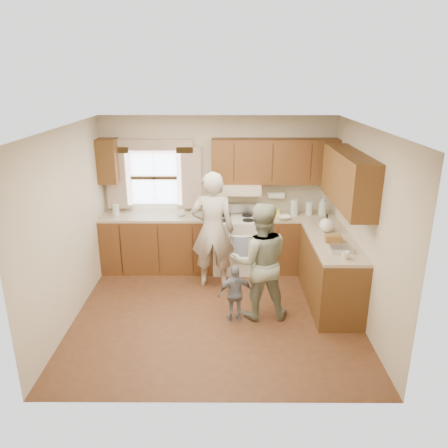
{
  "coord_description": "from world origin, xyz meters",
  "views": [
    {
      "loc": [
        0.12,
        -5.28,
        3.1
      ],
      "look_at": [
        0.1,
        0.4,
        1.15
      ],
      "focal_mm": 35.0,
      "sensor_mm": 36.0,
      "label": 1
    }
  ],
  "objects_px": {
    "woman_left": "(213,230)",
    "child": "(235,293)",
    "woman_right": "(260,261)",
    "stove": "(236,243)"
  },
  "relations": [
    {
      "from": "woman_left",
      "to": "child",
      "type": "height_order",
      "value": "woman_left"
    },
    {
      "from": "child",
      "to": "stove",
      "type": "bearing_deg",
      "value": -104.62
    },
    {
      "from": "stove",
      "to": "child",
      "type": "height_order",
      "value": "stove"
    },
    {
      "from": "stove",
      "to": "woman_right",
      "type": "xyz_separation_m",
      "value": [
        0.27,
        -1.5,
        0.33
      ]
    },
    {
      "from": "stove",
      "to": "woman_left",
      "type": "bearing_deg",
      "value": -122.47
    },
    {
      "from": "woman_left",
      "to": "woman_right",
      "type": "bearing_deg",
      "value": 127.52
    },
    {
      "from": "child",
      "to": "woman_left",
      "type": "bearing_deg",
      "value": -85.71
    },
    {
      "from": "stove",
      "to": "woman_right",
      "type": "bearing_deg",
      "value": -79.71
    },
    {
      "from": "stove",
      "to": "woman_left",
      "type": "height_order",
      "value": "woman_left"
    },
    {
      "from": "woman_left",
      "to": "woman_right",
      "type": "distance_m",
      "value": 1.12
    }
  ]
}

